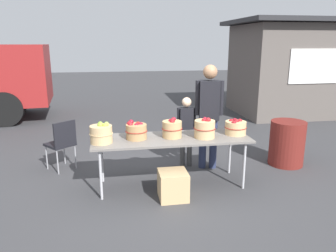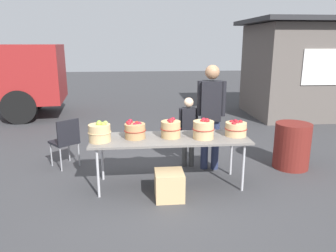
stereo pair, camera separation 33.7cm
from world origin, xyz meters
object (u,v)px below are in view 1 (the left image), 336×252
(apple_basket_green_0, at_px, (101,133))
(apple_basket_red_1, at_px, (172,129))
(apple_basket_red_2, at_px, (205,129))
(child_customer, at_px, (186,126))
(market_table, at_px, (171,140))
(produce_crate, at_px, (173,185))
(folding_chair, at_px, (62,141))
(trash_barrel, at_px, (287,143))
(apple_basket_red_0, at_px, (136,131))
(apple_basket_red_3, at_px, (236,127))
(vendor_adult, at_px, (209,109))

(apple_basket_green_0, height_order, apple_basket_red_1, apple_basket_green_0)
(apple_basket_red_2, xyz_separation_m, child_customer, (-0.09, 0.81, -0.17))
(market_table, height_order, apple_basket_red_2, apple_basket_red_2)
(market_table, bearing_deg, apple_basket_red_1, 58.59)
(market_table, distance_m, produce_crate, 0.67)
(apple_basket_green_0, relative_size, apple_basket_red_1, 1.07)
(folding_chair, distance_m, trash_barrel, 3.87)
(apple_basket_red_2, relative_size, produce_crate, 0.82)
(market_table, distance_m, apple_basket_red_2, 0.52)
(apple_basket_green_0, relative_size, apple_basket_red_0, 1.02)
(market_table, relative_size, produce_crate, 5.89)
(apple_basket_red_3, xyz_separation_m, child_customer, (-0.60, 0.72, -0.14))
(market_table, height_order, vendor_adult, vendor_adult)
(trash_barrel, height_order, produce_crate, trash_barrel)
(apple_basket_red_2, xyz_separation_m, produce_crate, (-0.53, -0.36, -0.69))
(market_table, relative_size, apple_basket_red_1, 7.57)
(apple_basket_red_0, height_order, apple_basket_red_2, apple_basket_red_2)
(apple_basket_green_0, xyz_separation_m, folding_chair, (-0.69, 0.97, -0.37))
(vendor_adult, bearing_deg, apple_basket_red_3, 125.65)
(apple_basket_green_0, relative_size, apple_basket_red_2, 1.02)
(apple_basket_red_1, relative_size, produce_crate, 0.78)
(apple_basket_red_1, bearing_deg, produce_crate, -98.40)
(produce_crate, bearing_deg, apple_basket_red_0, 134.50)
(apple_basket_green_0, height_order, apple_basket_red_2, apple_basket_red_2)
(child_customer, bearing_deg, market_table, 67.36)
(apple_basket_green_0, relative_size, vendor_adult, 0.19)
(produce_crate, bearing_deg, market_table, 83.00)
(child_customer, xyz_separation_m, produce_crate, (-0.44, -1.17, -0.52))
(market_table, xyz_separation_m, apple_basket_red_2, (0.48, -0.07, 0.18))
(apple_basket_red_0, distance_m, vendor_adult, 1.38)
(apple_basket_red_1, xyz_separation_m, produce_crate, (-0.07, -0.45, -0.68))
(trash_barrel, bearing_deg, produce_crate, -156.87)
(apple_basket_green_0, distance_m, trash_barrel, 3.25)
(trash_barrel, bearing_deg, vendor_adult, 176.79)
(vendor_adult, bearing_deg, market_table, 50.78)
(folding_chair, bearing_deg, apple_basket_red_1, 112.83)
(market_table, xyz_separation_m, child_customer, (0.39, 0.74, 0.01))
(apple_basket_green_0, xyz_separation_m, apple_basket_red_3, (1.99, 0.09, -0.02))
(produce_crate, bearing_deg, child_customer, 69.17)
(apple_basket_red_3, bearing_deg, trash_barrel, 23.03)
(child_customer, bearing_deg, apple_basket_red_1, 67.47)
(apple_basket_red_2, xyz_separation_m, trash_barrel, (1.68, 0.59, -0.49))
(market_table, distance_m, apple_basket_green_0, 1.02)
(child_customer, relative_size, folding_chair, 1.41)
(apple_basket_green_0, distance_m, apple_basket_red_1, 1.02)
(apple_basket_red_2, xyz_separation_m, apple_basket_red_3, (0.51, 0.09, -0.03))
(apple_basket_green_0, height_order, apple_basket_red_3, apple_basket_green_0)
(market_table, height_order, child_customer, child_customer)
(vendor_adult, distance_m, child_customer, 0.50)
(apple_basket_green_0, distance_m, apple_basket_red_0, 0.50)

